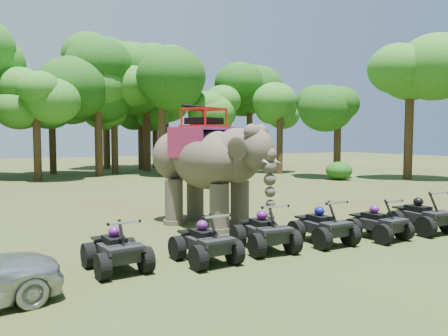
# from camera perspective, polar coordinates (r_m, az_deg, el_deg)

# --- Properties ---
(ground) EXTENTS (110.00, 110.00, 0.00)m
(ground) POSITION_cam_1_polar(r_m,az_deg,el_deg) (13.06, 2.39, -8.67)
(ground) COLOR #47381E
(ground) RESTS_ON ground
(elephant) EXTENTS (3.76, 5.08, 3.91)m
(elephant) POSITION_cam_1_polar(r_m,az_deg,el_deg) (14.10, -2.33, 0.29)
(elephant) COLOR #4B3F36
(elephant) RESTS_ON ground
(atv_0) EXTENTS (1.30, 1.68, 1.16)m
(atv_0) POSITION_cam_1_polar(r_m,az_deg,el_deg) (9.82, -13.88, -9.57)
(atv_0) COLOR black
(atv_0) RESTS_ON ground
(atv_1) EXTENTS (1.31, 1.70, 1.18)m
(atv_1) POSITION_cam_1_polar(r_m,az_deg,el_deg) (10.16, -2.46, -8.95)
(atv_1) COLOR black
(atv_1) RESTS_ON ground
(atv_2) EXTENTS (1.33, 1.75, 1.24)m
(atv_2) POSITION_cam_1_polar(r_m,az_deg,el_deg) (11.20, 5.31, -7.58)
(atv_2) COLOR black
(atv_2) RESTS_ON ground
(atv_3) EXTENTS (1.24, 1.68, 1.22)m
(atv_3) POSITION_cam_1_polar(r_m,az_deg,el_deg) (12.16, 12.78, -6.79)
(atv_3) COLOR black
(atv_3) RESTS_ON ground
(atv_4) EXTENTS (1.33, 1.70, 1.17)m
(atv_4) POSITION_cam_1_polar(r_m,az_deg,el_deg) (13.15, 19.48, -6.22)
(atv_4) COLOR black
(atv_4) RESTS_ON ground
(atv_5) EXTENTS (1.28, 1.74, 1.28)m
(atv_5) POSITION_cam_1_polar(r_m,az_deg,el_deg) (14.58, 24.46, -5.14)
(atv_5) COLOR black
(atv_5) RESTS_ON ground
(tree_0) EXTENTS (6.36, 6.36, 9.08)m
(tree_0) POSITION_cam_1_polar(r_m,az_deg,el_deg) (33.71, -16.12, 6.69)
(tree_0) COLOR #195114
(tree_0) RESTS_ON ground
(tree_1) EXTENTS (6.50, 6.50, 9.28)m
(tree_1) POSITION_cam_1_polar(r_m,az_deg,el_deg) (32.94, -8.12, 7.05)
(tree_1) COLOR #195114
(tree_1) RESTS_ON ground
(tree_2) EXTENTS (4.56, 4.56, 6.51)m
(tree_2) POSITION_cam_1_polar(r_m,az_deg,el_deg) (35.06, -0.56, 4.64)
(tree_2) COLOR #195114
(tree_2) RESTS_ON ground
(tree_3) EXTENTS (4.62, 4.62, 6.60)m
(tree_3) POSITION_cam_1_polar(r_m,az_deg,el_deg) (34.85, 7.30, 4.68)
(tree_3) COLOR #195114
(tree_3) RESTS_ON ground
(tree_4) EXTENTS (5.04, 5.04, 7.20)m
(tree_4) POSITION_cam_1_polar(r_m,az_deg,el_deg) (32.52, 14.62, 5.17)
(tree_4) COLOR #195114
(tree_4) RESTS_ON ground
(tree_5) EXTENTS (6.62, 6.62, 9.46)m
(tree_5) POSITION_cam_1_polar(r_m,az_deg,el_deg) (32.69, 23.05, 6.95)
(tree_5) COLOR #195114
(tree_5) RESTS_ON ground
(tree_26) EXTENTS (4.68, 4.68, 6.69)m
(tree_26) POSITION_cam_1_polar(r_m,az_deg,el_deg) (31.39, -23.26, 4.55)
(tree_26) COLOR #195114
(tree_26) RESTS_ON ground
(tree_27) EXTENTS (5.35, 5.35, 7.64)m
(tree_27) POSITION_cam_1_polar(r_m,az_deg,el_deg) (35.75, -14.13, 5.41)
(tree_27) COLOR #195114
(tree_27) RESTS_ON ground
(tree_31) EXTENTS (7.47, 7.47, 10.66)m
(tree_31) POSITION_cam_1_polar(r_m,az_deg,el_deg) (38.04, -10.06, 7.66)
(tree_31) COLOR #195114
(tree_31) RESTS_ON ground
(tree_32) EXTENTS (5.09, 5.09, 7.27)m
(tree_32) POSITION_cam_1_polar(r_m,az_deg,el_deg) (39.53, -10.81, 5.05)
(tree_32) COLOR #195114
(tree_32) RESTS_ON ground
(tree_33) EXTENTS (7.38, 7.38, 10.55)m
(tree_33) POSITION_cam_1_polar(r_m,az_deg,el_deg) (43.08, -7.64, 7.17)
(tree_33) COLOR #195114
(tree_33) RESTS_ON ground
(tree_34) EXTENTS (5.14, 5.14, 7.34)m
(tree_34) POSITION_cam_1_polar(r_m,az_deg,el_deg) (36.77, -21.53, 4.98)
(tree_34) COLOR #195114
(tree_34) RESTS_ON ground
(tree_35) EXTENTS (5.09, 5.09, 7.27)m
(tree_35) POSITION_cam_1_polar(r_m,az_deg,el_deg) (41.79, -8.98, 5.01)
(tree_35) COLOR #195114
(tree_35) RESTS_ON ground
(tree_36) EXTENTS (5.73, 5.73, 8.19)m
(tree_36) POSITION_cam_1_polar(r_m,az_deg,el_deg) (39.08, 3.36, 5.79)
(tree_36) COLOR #195114
(tree_36) RESTS_ON ground
(tree_37) EXTENTS (7.42, 7.42, 10.60)m
(tree_37) POSITION_cam_1_polar(r_m,az_deg,el_deg) (41.24, -15.16, 7.24)
(tree_37) COLOR #195114
(tree_37) RESTS_ON ground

